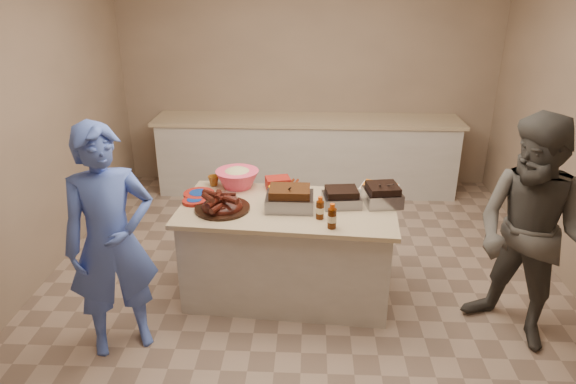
{
  "coord_description": "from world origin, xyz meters",
  "views": [
    {
      "loc": [
        0.04,
        -3.68,
        2.46
      ],
      "look_at": [
        -0.13,
        -0.0,
        0.89
      ],
      "focal_mm": 32.0,
      "sensor_mm": 36.0,
      "label": 1
    }
  ],
  "objects_px": {
    "guest_blue": "(127,342)",
    "plastic_cup": "(214,185)",
    "coleslaw_bowl": "(238,187)",
    "island": "(288,292)",
    "rib_platter": "(223,209)",
    "bbq_bottle_a": "(320,218)",
    "roasting_pan": "(382,204)",
    "mustard_bottle": "(272,198)",
    "bbq_bottle_b": "(332,228)",
    "guest_gray": "(510,335)"
  },
  "relations": [
    {
      "from": "rib_platter",
      "to": "roasting_pan",
      "type": "xyz_separation_m",
      "value": [
        1.24,
        0.16,
        0.0
      ]
    },
    {
      "from": "mustard_bottle",
      "to": "plastic_cup",
      "type": "xyz_separation_m",
      "value": [
        -0.51,
        0.24,
        0.0
      ]
    },
    {
      "from": "bbq_bottle_b",
      "to": "mustard_bottle",
      "type": "height_order",
      "value": "bbq_bottle_b"
    },
    {
      "from": "roasting_pan",
      "to": "bbq_bottle_b",
      "type": "xyz_separation_m",
      "value": [
        -0.41,
        -0.44,
        0.0
      ]
    },
    {
      "from": "coleslaw_bowl",
      "to": "guest_gray",
      "type": "distance_m",
      "value": 2.42
    },
    {
      "from": "rib_platter",
      "to": "bbq_bottle_b",
      "type": "xyz_separation_m",
      "value": [
        0.83,
        -0.27,
        0.0
      ]
    },
    {
      "from": "island",
      "to": "bbq_bottle_a",
      "type": "xyz_separation_m",
      "value": [
        0.25,
        -0.2,
        0.79
      ]
    },
    {
      "from": "coleslaw_bowl",
      "to": "guest_gray",
      "type": "relative_size",
      "value": 0.22
    },
    {
      "from": "island",
      "to": "coleslaw_bowl",
      "type": "relative_size",
      "value": 4.6
    },
    {
      "from": "roasting_pan",
      "to": "bbq_bottle_a",
      "type": "xyz_separation_m",
      "value": [
        -0.49,
        -0.29,
        0.0
      ]
    },
    {
      "from": "rib_platter",
      "to": "guest_gray",
      "type": "relative_size",
      "value": 0.26
    },
    {
      "from": "island",
      "to": "roasting_pan",
      "type": "distance_m",
      "value": 1.09
    },
    {
      "from": "bbq_bottle_a",
      "to": "guest_blue",
      "type": "distance_m",
      "value": 1.67
    },
    {
      "from": "bbq_bottle_b",
      "to": "island",
      "type": "bearing_deg",
      "value": 133.01
    },
    {
      "from": "guest_blue",
      "to": "rib_platter",
      "type": "bearing_deg",
      "value": 16.09
    },
    {
      "from": "bbq_bottle_b",
      "to": "guest_gray",
      "type": "height_order",
      "value": "bbq_bottle_b"
    },
    {
      "from": "rib_platter",
      "to": "bbq_bottle_a",
      "type": "relative_size",
      "value": 2.46
    },
    {
      "from": "guest_gray",
      "to": "coleslaw_bowl",
      "type": "bearing_deg",
      "value": -152.79
    },
    {
      "from": "rib_platter",
      "to": "coleslaw_bowl",
      "type": "height_order",
      "value": "coleslaw_bowl"
    },
    {
      "from": "island",
      "to": "mustard_bottle",
      "type": "relative_size",
      "value": 12.48
    },
    {
      "from": "plastic_cup",
      "to": "coleslaw_bowl",
      "type": "bearing_deg",
      "value": -5.34
    },
    {
      "from": "guest_blue",
      "to": "guest_gray",
      "type": "bearing_deg",
      "value": -23.07
    },
    {
      "from": "mustard_bottle",
      "to": "coleslaw_bowl",
      "type": "bearing_deg",
      "value": 144.77
    },
    {
      "from": "roasting_pan",
      "to": "guest_blue",
      "type": "relative_size",
      "value": 0.17
    },
    {
      "from": "guest_blue",
      "to": "plastic_cup",
      "type": "bearing_deg",
      "value": 38.43
    },
    {
      "from": "rib_platter",
      "to": "coleslaw_bowl",
      "type": "bearing_deg",
      "value": 83.14
    },
    {
      "from": "guest_blue",
      "to": "island",
      "type": "bearing_deg",
      "value": 3.82
    },
    {
      "from": "island",
      "to": "plastic_cup",
      "type": "height_order",
      "value": "plastic_cup"
    },
    {
      "from": "coleslaw_bowl",
      "to": "plastic_cup",
      "type": "distance_m",
      "value": 0.21
    },
    {
      "from": "bbq_bottle_b",
      "to": "mustard_bottle",
      "type": "xyz_separation_m",
      "value": [
        -0.47,
        0.52,
        0.0
      ]
    },
    {
      "from": "island",
      "to": "roasting_pan",
      "type": "bearing_deg",
      "value": 10.85
    },
    {
      "from": "roasting_pan",
      "to": "guest_blue",
      "type": "distance_m",
      "value": 2.18
    },
    {
      "from": "coleslaw_bowl",
      "to": "island",
      "type": "bearing_deg",
      "value": -40.5
    },
    {
      "from": "roasting_pan",
      "to": "mustard_bottle",
      "type": "height_order",
      "value": "mustard_bottle"
    },
    {
      "from": "roasting_pan",
      "to": "bbq_bottle_a",
      "type": "height_order",
      "value": "bbq_bottle_a"
    },
    {
      "from": "island",
      "to": "coleslaw_bowl",
      "type": "height_order",
      "value": "coleslaw_bowl"
    },
    {
      "from": "plastic_cup",
      "to": "guest_gray",
      "type": "height_order",
      "value": "plastic_cup"
    },
    {
      "from": "island",
      "to": "bbq_bottle_b",
      "type": "height_order",
      "value": "bbq_bottle_b"
    },
    {
      "from": "mustard_bottle",
      "to": "roasting_pan",
      "type": "bearing_deg",
      "value": -5.19
    },
    {
      "from": "bbq_bottle_b",
      "to": "guest_gray",
      "type": "distance_m",
      "value": 1.57
    },
    {
      "from": "coleslaw_bowl",
      "to": "mustard_bottle",
      "type": "distance_m",
      "value": 0.38
    },
    {
      "from": "coleslaw_bowl",
      "to": "guest_gray",
      "type": "xyz_separation_m",
      "value": [
        2.12,
        -0.86,
        -0.79
      ]
    },
    {
      "from": "bbq_bottle_a",
      "to": "rib_platter",
      "type": "bearing_deg",
      "value": 170.59
    },
    {
      "from": "bbq_bottle_a",
      "to": "mustard_bottle",
      "type": "bearing_deg",
      "value": 136.33
    },
    {
      "from": "bbq_bottle_a",
      "to": "guest_gray",
      "type": "height_order",
      "value": "bbq_bottle_a"
    },
    {
      "from": "coleslaw_bowl",
      "to": "mustard_bottle",
      "type": "relative_size",
      "value": 2.72
    },
    {
      "from": "bbq_bottle_a",
      "to": "bbq_bottle_b",
      "type": "relative_size",
      "value": 0.93
    },
    {
      "from": "island",
      "to": "bbq_bottle_a",
      "type": "height_order",
      "value": "bbq_bottle_a"
    },
    {
      "from": "bbq_bottle_a",
      "to": "guest_blue",
      "type": "height_order",
      "value": "bbq_bottle_a"
    },
    {
      "from": "guest_blue",
      "to": "guest_gray",
      "type": "height_order",
      "value": "guest_gray"
    }
  ]
}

